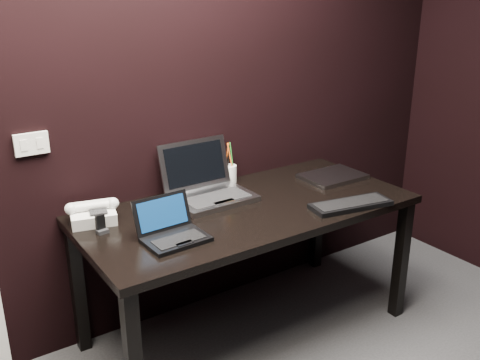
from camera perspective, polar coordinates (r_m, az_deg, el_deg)
wall_back at (r=2.75m, az=-9.15°, el=9.48°), size 4.00×0.00×4.00m
wall_switch at (r=2.58m, az=-21.36°, el=3.61°), size 0.15×0.02×0.10m
desk at (r=2.74m, az=0.87°, el=-4.26°), size 1.70×0.80×0.74m
netbook at (r=2.37m, az=-7.25°, el=-5.49°), size 0.28×0.25×0.17m
silver_laptop at (r=2.79m, az=-3.42°, el=-0.92°), size 0.41×0.37×0.28m
ext_keyboard at (r=2.75m, az=11.74°, el=-2.56°), size 0.44×0.22×0.03m
closed_laptop at (r=3.14m, az=9.86°, el=0.38°), size 0.35×0.25×0.02m
desk_phone at (r=2.60m, az=-15.44°, el=-3.45°), size 0.25×0.23×0.12m
mobile_phone at (r=2.49m, az=-14.60°, el=-4.77°), size 0.05×0.05×0.09m
pen_cup at (r=3.02m, az=-1.12°, el=0.75°), size 0.10×0.10×0.23m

